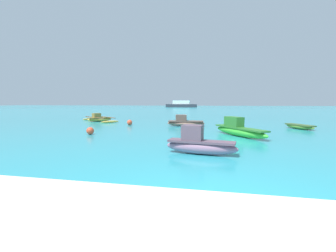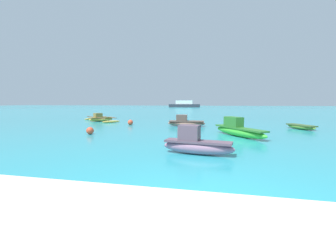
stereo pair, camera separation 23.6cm
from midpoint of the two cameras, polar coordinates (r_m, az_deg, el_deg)
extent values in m
plane|color=teal|center=(3.64, 10.61, -23.67)|extent=(240.00, 240.00, 0.00)
ellipsoid|color=#9C6B59|center=(17.02, 4.17, 0.65)|extent=(2.88, 1.04, 0.41)
cube|color=brown|center=(17.01, 4.17, 1.20)|extent=(2.66, 0.98, 0.08)
cube|color=brown|center=(17.01, 2.99, 2.11)|extent=(0.84, 0.75, 0.45)
ellipsoid|color=#598D33|center=(17.53, 30.14, -0.16)|extent=(1.56, 2.25, 0.31)
cube|color=#3E5A29|center=(17.52, 30.16, 0.22)|extent=(1.46, 2.08, 0.08)
ellipsoid|color=green|center=(12.49, 17.18, -1.40)|extent=(2.66, 3.58, 0.48)
cube|color=#30752B|center=(12.47, 17.21, -0.49)|extent=(2.47, 3.31, 0.08)
cube|color=#30752B|center=(12.82, 15.88, 1.09)|extent=(1.04, 1.20, 0.53)
ellipsoid|color=gray|center=(7.89, 7.54, -5.39)|extent=(2.57, 0.97, 0.48)
cube|color=#614957|center=(7.86, 7.56, -3.96)|extent=(2.36, 0.91, 0.08)
cube|color=#614957|center=(7.88, 5.37, -1.66)|extent=(0.77, 0.60, 0.53)
ellipsoid|color=gold|center=(22.31, -17.26, 1.62)|extent=(2.04, 2.31, 0.37)
cube|color=olive|center=(22.30, -17.28, 1.99)|extent=(1.90, 2.15, 0.08)
cube|color=olive|center=(22.17, -18.00, 2.58)|extent=(0.90, 0.91, 0.41)
cylinder|color=brown|center=(22.51, -16.04, 2.22)|extent=(3.39, 2.67, 0.07)
cylinder|color=brown|center=(22.09, -18.54, 2.07)|extent=(3.39, 2.67, 0.07)
ellipsoid|color=gold|center=(24.27, -19.26, 1.69)|extent=(1.21, 1.47, 0.20)
ellipsoid|color=gold|center=(20.39, -14.88, 1.06)|extent=(1.21, 1.47, 0.20)
sphere|color=#E54C2D|center=(13.34, -19.63, -1.17)|extent=(0.41, 0.41, 0.41)
sphere|color=#E54C2D|center=(18.07, -10.10, 0.90)|extent=(0.42, 0.42, 0.42)
cube|color=#2D333D|center=(83.76, 3.32, 5.18)|extent=(11.32, 2.49, 1.13)
cube|color=white|center=(83.76, 3.32, 6.03)|extent=(6.22, 2.12, 1.36)
camera|label=1|loc=(0.12, -90.46, -0.05)|focal=24.00mm
camera|label=2|loc=(0.12, 89.54, 0.05)|focal=24.00mm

